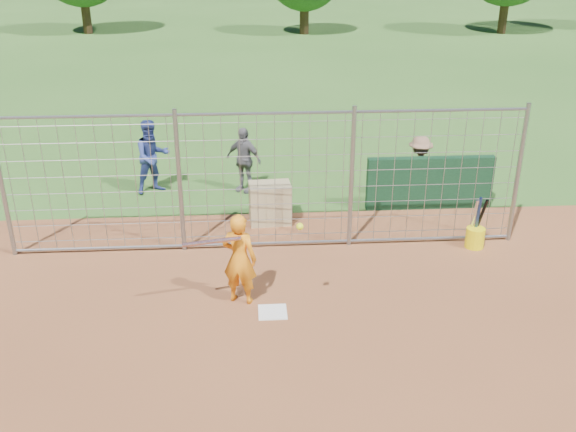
{
  "coord_description": "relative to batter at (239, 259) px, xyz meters",
  "views": [
    {
      "loc": [
        -0.31,
        -8.45,
        5.3
      ],
      "look_at": [
        0.3,
        0.8,
        1.15
      ],
      "focal_mm": 40.0,
      "sensor_mm": 36.0,
      "label": 1
    }
  ],
  "objects": [
    {
      "name": "bystander_c",
      "position": [
        3.76,
        3.87,
        -0.04
      ],
      "size": [
        0.99,
        0.69,
        1.4
      ],
      "primitive_type": "imported",
      "rotation": [
        0.0,
        0.0,
        3.35
      ],
      "color": "brown",
      "rests_on": "ground"
    },
    {
      "name": "bystander_a",
      "position": [
        -1.89,
        4.71,
        0.07
      ],
      "size": [
        0.99,
        0.92,
        1.62
      ],
      "primitive_type": "imported",
      "rotation": [
        0.0,
        0.0,
        0.51
      ],
      "color": "navy",
      "rests_on": "ground"
    },
    {
      "name": "ground",
      "position": [
        0.48,
        -0.18,
        -0.74
      ],
      "size": [
        100.0,
        100.0,
        0.0
      ],
      "primitive_type": "plane",
      "color": "#2D591E",
      "rests_on": "ground"
    },
    {
      "name": "home_plate",
      "position": [
        0.48,
        -0.38,
        -0.73
      ],
      "size": [
        0.43,
        0.43,
        0.02
      ],
      "primitive_type": "cube",
      "color": "silver",
      "rests_on": "ground"
    },
    {
      "name": "equipment_in_play",
      "position": [
        -0.08,
        -0.3,
        0.5
      ],
      "size": [
        1.74,
        0.41,
        0.4
      ],
      "color": "silver",
      "rests_on": "ground"
    },
    {
      "name": "backstop_fence",
      "position": [
        0.48,
        1.82,
        0.52
      ],
      "size": [
        9.08,
        0.08,
        2.6
      ],
      "color": "gray",
      "rests_on": "ground"
    },
    {
      "name": "bucket_with_bats",
      "position": [
        4.25,
        1.58,
        -0.49
      ],
      "size": [
        0.34,
        0.38,
        0.98
      ],
      "color": "yellow",
      "rests_on": "ground"
    },
    {
      "name": "dugout_wall",
      "position": [
        3.88,
        3.42,
        -0.19
      ],
      "size": [
        2.6,
        0.2,
        1.1
      ],
      "primitive_type": "cube",
      "color": "#11381E",
      "rests_on": "ground"
    },
    {
      "name": "equipment_bin",
      "position": [
        0.58,
        2.93,
        -0.34
      ],
      "size": [
        0.83,
        0.6,
        0.8
      ],
      "primitive_type": "cube",
      "rotation": [
        0.0,
        0.0,
        0.07
      ],
      "color": "tan",
      "rests_on": "ground"
    },
    {
      "name": "batter",
      "position": [
        0.0,
        0.0,
        0.0
      ],
      "size": [
        0.62,
        0.51,
        1.48
      ],
      "primitive_type": "imported",
      "rotation": [
        0.0,
        0.0,
        2.81
      ],
      "color": "orange",
      "rests_on": "ground"
    },
    {
      "name": "bystander_b",
      "position": [
        0.07,
        4.63,
        -0.01
      ],
      "size": [
        0.91,
        0.74,
        1.45
      ],
      "primitive_type": "imported",
      "rotation": [
        0.0,
        0.0,
        -0.55
      ],
      "color": "#58575C",
      "rests_on": "ground"
    }
  ]
}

